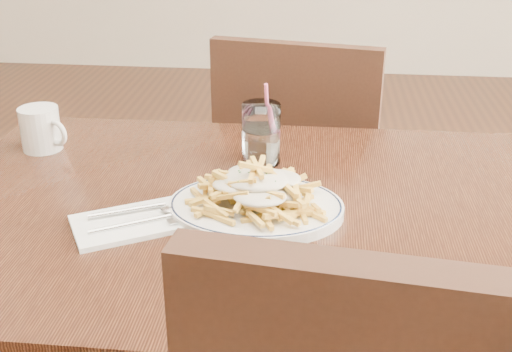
# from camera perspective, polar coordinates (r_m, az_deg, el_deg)

# --- Properties ---
(table) EXTENTS (1.20, 0.80, 0.75)m
(table) POSITION_cam_1_polar(r_m,az_deg,el_deg) (1.17, 0.39, -5.94)
(table) COLOR black
(table) RESTS_ON ground
(chair_far) EXTENTS (0.49, 0.49, 0.92)m
(chair_far) POSITION_cam_1_polar(r_m,az_deg,el_deg) (1.79, 3.99, -0.01)
(chair_far) COLOR black
(chair_far) RESTS_ON ground
(fries_plate) EXTENTS (0.35, 0.31, 0.02)m
(fries_plate) POSITION_cam_1_polar(r_m,az_deg,el_deg) (1.10, -0.00, -2.79)
(fries_plate) COLOR white
(fries_plate) RESTS_ON table
(loaded_fries) EXTENTS (0.23, 0.19, 0.06)m
(loaded_fries) POSITION_cam_1_polar(r_m,az_deg,el_deg) (1.08, -0.00, -0.80)
(loaded_fries) COLOR gold
(loaded_fries) RESTS_ON fries_plate
(napkin) EXTENTS (0.22, 0.19, 0.01)m
(napkin) POSITION_cam_1_polar(r_m,az_deg,el_deg) (1.09, -11.21, -4.12)
(napkin) COLOR white
(napkin) RESTS_ON table
(cutlery) EXTENTS (0.17, 0.14, 0.01)m
(cutlery) POSITION_cam_1_polar(r_m,az_deg,el_deg) (1.09, -11.18, -3.64)
(cutlery) COLOR silver
(cutlery) RESTS_ON napkin
(water_glass) EXTENTS (0.08, 0.08, 0.17)m
(water_glass) POSITION_cam_1_polar(r_m,az_deg,el_deg) (1.28, 0.46, 3.47)
(water_glass) COLOR white
(water_glass) RESTS_ON table
(coffee_mug) EXTENTS (0.11, 0.08, 0.09)m
(coffee_mug) POSITION_cam_1_polar(r_m,az_deg,el_deg) (1.42, -18.54, 3.99)
(coffee_mug) COLOR white
(coffee_mug) RESTS_ON table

